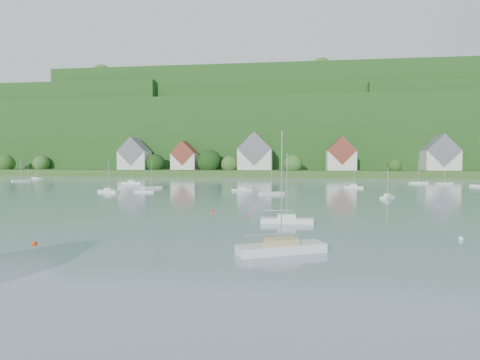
% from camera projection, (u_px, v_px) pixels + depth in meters
% --- Properties ---
extents(far_shore_strip, '(600.00, 60.00, 3.00)m').
position_uv_depth(far_shore_strip, '(247.00, 172.00, 201.57)').
color(far_shore_strip, '#2B4D1D').
rests_on(far_shore_strip, ground).
extents(forested_ridge, '(620.00, 181.22, 69.89)m').
position_uv_depth(forested_ridge, '(259.00, 138.00, 268.33)').
color(forested_ridge, '#133A12').
rests_on(forested_ridge, ground).
extents(village_building_0, '(14.00, 10.40, 16.00)m').
position_uv_depth(village_building_0, '(135.00, 156.00, 195.13)').
color(village_building_0, silver).
rests_on(village_building_0, far_shore_strip).
extents(village_building_1, '(12.00, 9.36, 14.00)m').
position_uv_depth(village_building_1, '(185.00, 158.00, 194.03)').
color(village_building_1, silver).
rests_on(village_building_1, far_shore_strip).
extents(village_building_2, '(16.00, 11.44, 18.00)m').
position_uv_depth(village_building_2, '(255.00, 155.00, 188.59)').
color(village_building_2, silver).
rests_on(village_building_2, far_shore_strip).
extents(village_building_3, '(13.00, 10.40, 15.50)m').
position_uv_depth(village_building_3, '(341.00, 156.00, 181.66)').
color(village_building_3, silver).
rests_on(village_building_3, far_shore_strip).
extents(village_building_4, '(15.00, 10.40, 16.50)m').
position_uv_depth(village_building_4, '(440.00, 156.00, 180.00)').
color(village_building_4, silver).
rests_on(village_building_4, far_shore_strip).
extents(near_sailboat_2, '(7.88, 5.19, 10.38)m').
position_uv_depth(near_sailboat_2, '(281.00, 247.00, 33.56)').
color(near_sailboat_2, silver).
rests_on(near_sailboat_2, ground).
extents(near_sailboat_3, '(6.51, 1.88, 8.77)m').
position_uv_depth(near_sailboat_3, '(287.00, 219.00, 49.32)').
color(near_sailboat_3, silver).
rests_on(near_sailboat_3, ground).
extents(mooring_buoy_0, '(0.49, 0.49, 0.49)m').
position_uv_depth(mooring_buoy_0, '(34.00, 245.00, 36.65)').
color(mooring_buoy_0, red).
rests_on(mooring_buoy_0, ground).
extents(mooring_buoy_2, '(0.38, 0.38, 0.38)m').
position_uv_depth(mooring_buoy_2, '(247.00, 216.00, 55.03)').
color(mooring_buoy_2, red).
rests_on(mooring_buoy_2, ground).
extents(mooring_buoy_3, '(0.50, 0.50, 0.50)m').
position_uv_depth(mooring_buoy_3, '(212.00, 212.00, 60.22)').
color(mooring_buoy_3, red).
rests_on(mooring_buoy_3, ground).
extents(mooring_buoy_4, '(0.48, 0.48, 0.48)m').
position_uv_depth(mooring_buoy_4, '(461.00, 240.00, 38.91)').
color(mooring_buoy_4, white).
rests_on(mooring_buoy_4, ground).
extents(far_sailboat_cluster, '(194.76, 71.63, 8.71)m').
position_uv_depth(far_sailboat_cluster, '(255.00, 184.00, 119.78)').
color(far_sailboat_cluster, silver).
rests_on(far_sailboat_cluster, ground).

